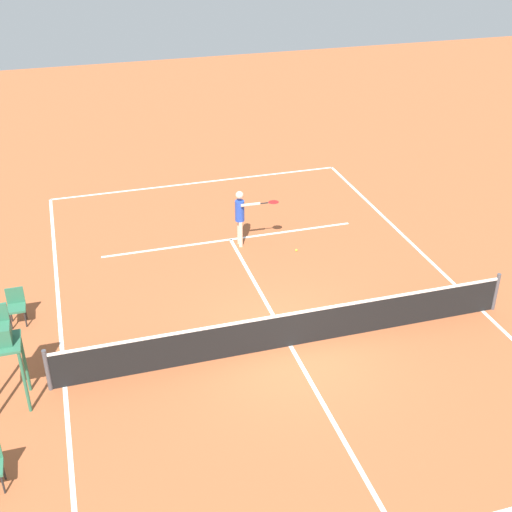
{
  "coord_description": "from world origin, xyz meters",
  "views": [
    {
      "loc": [
        4.56,
        12.46,
        9.92
      ],
      "look_at": [
        -0.06,
        -3.13,
        0.8
      ],
      "focal_mm": 47.61,
      "sensor_mm": 36.0,
      "label": 1
    }
  ],
  "objects_px": {
    "tennis_ball": "(296,250)",
    "player_serving": "(241,213)",
    "courtside_chair_mid": "(16,305)",
    "umpire_chair": "(0,342)"
  },
  "relations": [
    {
      "from": "umpire_chair",
      "to": "courtside_chair_mid",
      "type": "bearing_deg",
      "value": -91.86
    },
    {
      "from": "tennis_ball",
      "to": "courtside_chair_mid",
      "type": "height_order",
      "value": "courtside_chair_mid"
    },
    {
      "from": "player_serving",
      "to": "courtside_chair_mid",
      "type": "bearing_deg",
      "value": -67.65
    },
    {
      "from": "tennis_ball",
      "to": "courtside_chair_mid",
      "type": "relative_size",
      "value": 0.07
    },
    {
      "from": "courtside_chair_mid",
      "to": "player_serving",
      "type": "bearing_deg",
      "value": -159.75
    },
    {
      "from": "umpire_chair",
      "to": "courtside_chair_mid",
      "type": "height_order",
      "value": "umpire_chair"
    },
    {
      "from": "player_serving",
      "to": "umpire_chair",
      "type": "relative_size",
      "value": 0.74
    },
    {
      "from": "player_serving",
      "to": "umpire_chair",
      "type": "height_order",
      "value": "umpire_chair"
    },
    {
      "from": "player_serving",
      "to": "courtside_chair_mid",
      "type": "xyz_separation_m",
      "value": [
        6.54,
        2.41,
        -0.54
      ]
    },
    {
      "from": "tennis_ball",
      "to": "player_serving",
      "type": "bearing_deg",
      "value": -30.54
    }
  ]
}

